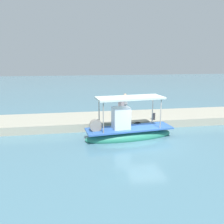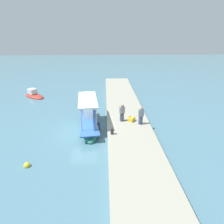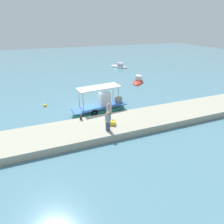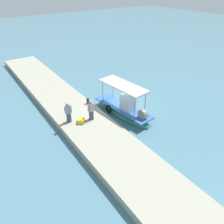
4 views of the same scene
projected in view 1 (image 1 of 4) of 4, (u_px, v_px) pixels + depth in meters
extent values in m
plane|color=slate|center=(146.00, 139.00, 14.95)|extent=(120.00, 120.00, 0.00)
cube|color=#A5A18F|center=(131.00, 119.00, 18.85)|extent=(36.00, 3.91, 0.61)
ellipsoid|color=#2D8A6E|center=(129.00, 136.00, 15.20)|extent=(6.23, 2.28, 0.97)
cube|color=#3361AE|center=(129.00, 128.00, 15.08)|extent=(5.98, 2.25, 0.10)
cube|color=silver|center=(121.00, 119.00, 14.75)|extent=(1.19, 1.00, 1.55)
cylinder|color=gray|center=(103.00, 119.00, 13.76)|extent=(0.07, 0.07, 2.08)
cylinder|color=gray|center=(99.00, 114.00, 14.90)|extent=(0.07, 0.07, 2.08)
cylinder|color=gray|center=(161.00, 114.00, 14.80)|extent=(0.07, 0.07, 2.08)
cylinder|color=gray|center=(152.00, 110.00, 15.94)|extent=(0.07, 0.07, 2.08)
cube|color=white|center=(130.00, 98.00, 14.59)|extent=(4.55, 2.10, 0.12)
torus|color=black|center=(137.00, 127.00, 16.15)|extent=(0.76, 0.26, 0.74)
cylinder|color=gray|center=(96.00, 125.00, 14.37)|extent=(0.83, 0.44, 0.80)
cylinder|color=#394862|center=(125.00, 108.00, 19.66)|extent=(0.42, 0.42, 0.79)
cube|color=gray|center=(125.00, 100.00, 19.49)|extent=(0.32, 0.51, 0.65)
sphere|color=tan|center=(125.00, 95.00, 19.39)|extent=(0.26, 0.26, 0.26)
cylinder|color=#3F4956|center=(121.00, 113.00, 17.99)|extent=(0.49, 0.49, 0.79)
cube|color=gray|center=(121.00, 104.00, 17.82)|extent=(0.42, 0.54, 0.65)
sphere|color=tan|center=(121.00, 99.00, 17.72)|extent=(0.26, 0.26, 0.26)
cylinder|color=#2D2D33|center=(154.00, 116.00, 17.42)|extent=(0.24, 0.24, 0.52)
cube|color=yellow|center=(120.00, 113.00, 18.90)|extent=(0.78, 0.74, 0.36)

